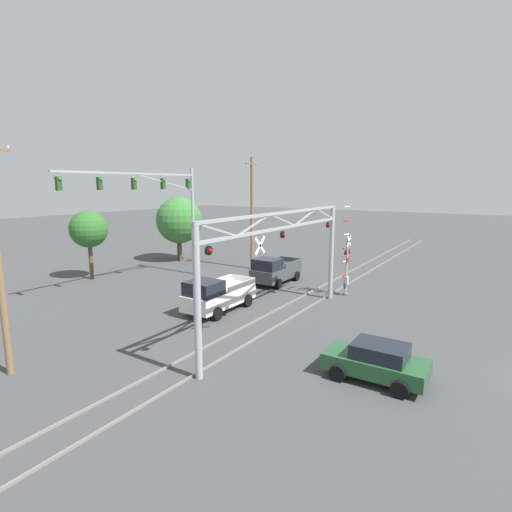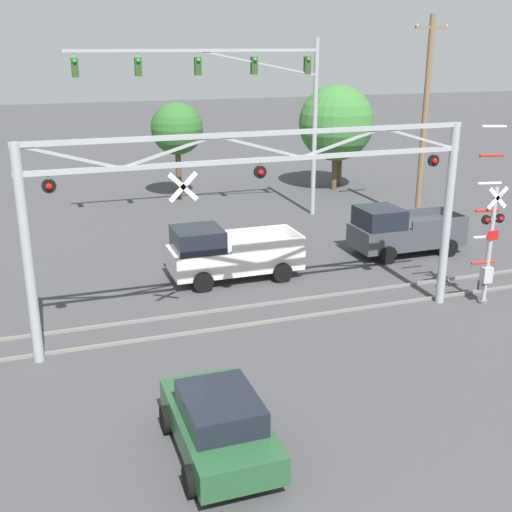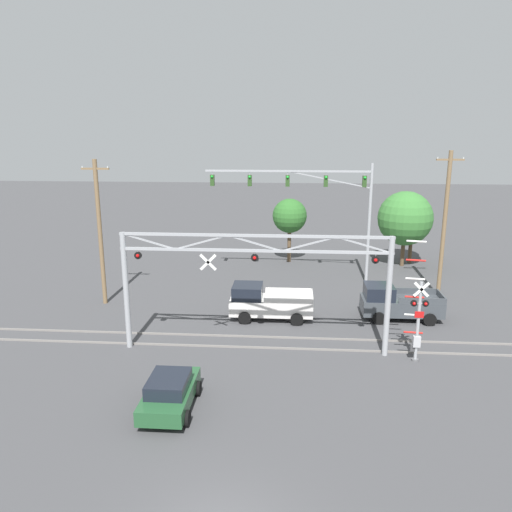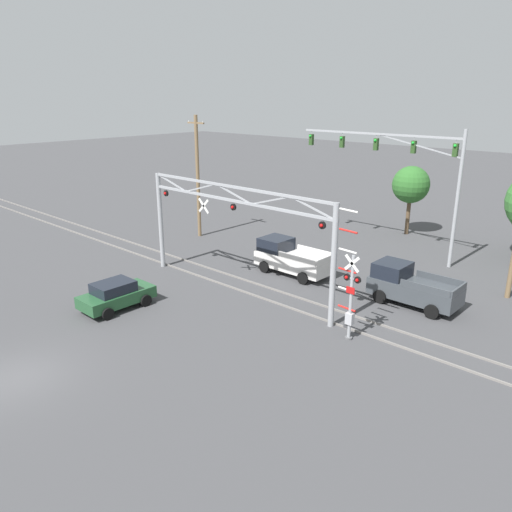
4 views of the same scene
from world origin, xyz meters
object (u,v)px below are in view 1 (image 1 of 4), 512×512
background_tree_far_right_verge (179,220)px  pickup_truck_lead (217,295)px  pickup_truck_following (275,271)px  background_tree_beyond_span (89,229)px  crossing_gantry (282,252)px  crossing_signal_mast (346,265)px  sedan_waiting (376,361)px  traffic_signal_span (164,201)px  background_tree_far_left_verge (178,218)px  utility_pole_right (252,212)px

background_tree_far_right_verge → pickup_truck_lead: bearing=-129.5°
pickup_truck_lead → pickup_truck_following: bearing=3.9°
background_tree_beyond_span → background_tree_far_right_verge: size_ratio=0.87×
crossing_gantry → crossing_signal_mast: (8.11, -0.58, -1.98)m
sedan_waiting → traffic_signal_span: bearing=68.6°
crossing_gantry → traffic_signal_span: size_ratio=1.12×
background_tree_beyond_span → background_tree_far_left_verge: background_tree_far_left_verge is taller
pickup_truck_lead → sedan_waiting: bearing=-107.9°
background_tree_far_left_verge → sedan_waiting: bearing=-121.4°
background_tree_far_left_verge → background_tree_far_right_verge: bearing=-129.4°
crossing_gantry → sedan_waiting: (-3.05, -5.95, -3.37)m
utility_pole_right → background_tree_beyond_span: bearing=140.0°
traffic_signal_span → pickup_truck_following: (4.04, -7.55, -5.37)m
sedan_waiting → background_tree_beyond_span: (4.65, 24.59, 3.28)m
crossing_signal_mast → background_tree_far_left_verge: 20.10m
pickup_truck_lead → sedan_waiting: 11.19m
crossing_signal_mast → pickup_truck_following: (0.24, 5.83, -1.15)m
crossing_gantry → traffic_signal_span: bearing=71.4°
crossing_signal_mast → traffic_signal_span: size_ratio=0.50×
sedan_waiting → utility_pole_right: bearing=46.2°
crossing_gantry → utility_pole_right: 15.64m
sedan_waiting → crossing_gantry: bearing=62.9°
pickup_truck_lead → pickup_truck_following: (7.95, 0.55, -0.00)m
background_tree_far_left_verge → crossing_signal_mast: bearing=-101.7°
crossing_signal_mast → background_tree_far_left_verge: size_ratio=1.07×
pickup_truck_following → sedan_waiting: (-11.39, -11.20, -0.24)m
background_tree_beyond_span → background_tree_far_left_verge: size_ratio=0.96×
crossing_signal_mast → background_tree_far_left_verge: crossing_signal_mast is taller
crossing_signal_mast → background_tree_far_left_verge: (4.05, 19.58, 2.06)m
traffic_signal_span → background_tree_far_left_verge: size_ratio=2.12×
background_tree_far_right_verge → background_tree_far_left_verge: bearing=50.6°
crossing_gantry → background_tree_far_right_verge: 21.20m
crossing_signal_mast → pickup_truck_lead: size_ratio=1.24×
utility_pole_right → sedan_waiting: bearing=-133.8°
crossing_gantry → background_tree_beyond_span: size_ratio=2.47×
crossing_signal_mast → sedan_waiting: (-11.15, -5.37, -1.39)m
pickup_truck_following → crossing_signal_mast: bearing=-92.4°
crossing_gantry → background_tree_far_left_verge: bearing=57.4°
background_tree_beyond_span → utility_pole_right: bearing=-40.0°
utility_pole_right → crossing_gantry: bearing=-140.9°
pickup_truck_following → utility_pole_right: 7.23m
pickup_truck_following → background_tree_far_right_verge: bearing=76.9°
traffic_signal_span → utility_pole_right: utility_pole_right is taller
pickup_truck_following → pickup_truck_lead: bearing=-176.1°
pickup_truck_lead → background_tree_far_left_verge: background_tree_far_left_verge is taller
background_tree_beyond_span → background_tree_far_right_verge: bearing=-4.1°
traffic_signal_span → pickup_truck_following: bearing=-61.8°
traffic_signal_span → background_tree_far_right_verge: traffic_signal_span is taller
crossing_signal_mast → background_tree_far_right_verge: size_ratio=0.97×
pickup_truck_following → utility_pole_right: size_ratio=0.48×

